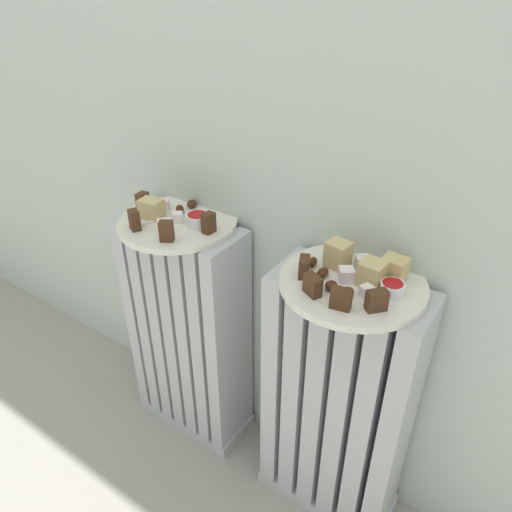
# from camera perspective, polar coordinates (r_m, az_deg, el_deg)

# --- Properties ---
(radiator_left) EXTENTS (0.28, 0.13, 0.56)m
(radiator_left) POSITION_cam_1_polar(r_m,az_deg,el_deg) (1.13, -8.05, -9.19)
(radiator_left) COLOR #B2B2B7
(radiator_left) RESTS_ON ground_plane
(radiator_right) EXTENTS (0.28, 0.13, 0.56)m
(radiator_right) POSITION_cam_1_polar(r_m,az_deg,el_deg) (0.98, 9.61, -17.33)
(radiator_right) COLOR #B2B2B7
(radiator_right) RESTS_ON ground_plane
(plate_left) EXTENTS (0.24, 0.24, 0.01)m
(plate_left) POSITION_cam_1_polar(r_m,az_deg,el_deg) (0.97, -9.32, 4.01)
(plate_left) COLOR silver
(plate_left) RESTS_ON radiator_left
(plate_right) EXTENTS (0.24, 0.24, 0.01)m
(plate_right) POSITION_cam_1_polar(r_m,az_deg,el_deg) (0.79, 11.46, -3.19)
(plate_right) COLOR silver
(plate_right) RESTS_ON radiator_right
(dark_cake_slice_left_0) EXTENTS (0.02, 0.03, 0.04)m
(dark_cake_slice_left_0) POSITION_cam_1_polar(r_m,az_deg,el_deg) (1.01, -13.40, 6.30)
(dark_cake_slice_left_0) COLOR #472B19
(dark_cake_slice_left_0) RESTS_ON plate_left
(dark_cake_slice_left_1) EXTENTS (0.03, 0.03, 0.04)m
(dark_cake_slice_left_1) POSITION_cam_1_polar(r_m,az_deg,el_deg) (0.94, -14.34, 4.18)
(dark_cake_slice_left_1) COLOR #472B19
(dark_cake_slice_left_1) RESTS_ON plate_left
(dark_cake_slice_left_2) EXTENTS (0.03, 0.03, 0.04)m
(dark_cake_slice_left_2) POSITION_cam_1_polar(r_m,az_deg,el_deg) (0.89, -10.67, 2.94)
(dark_cake_slice_left_2) COLOR #472B19
(dark_cake_slice_left_2) RESTS_ON plate_left
(dark_cake_slice_left_3) EXTENTS (0.02, 0.03, 0.04)m
(dark_cake_slice_left_3) POSITION_cam_1_polar(r_m,az_deg,el_deg) (0.90, -5.70, 3.95)
(dark_cake_slice_left_3) COLOR #472B19
(dark_cake_slice_left_3) RESTS_ON plate_left
(marble_cake_slice_left_0) EXTENTS (0.05, 0.04, 0.04)m
(marble_cake_slice_left_0) POSITION_cam_1_polar(r_m,az_deg,el_deg) (0.98, -12.40, 5.56)
(marble_cake_slice_left_0) COLOR tan
(marble_cake_slice_left_0) RESTS_ON plate_left
(turkish_delight_left_0) EXTENTS (0.02, 0.02, 0.02)m
(turkish_delight_left_0) POSITION_cam_1_polar(r_m,az_deg,el_deg) (1.01, -11.04, 6.03)
(turkish_delight_left_0) COLOR white
(turkish_delight_left_0) RESTS_ON plate_left
(turkish_delight_left_1) EXTENTS (0.03, 0.03, 0.02)m
(turkish_delight_left_1) POSITION_cam_1_polar(r_m,az_deg,el_deg) (0.92, -10.92, 3.53)
(turkish_delight_left_1) COLOR white
(turkish_delight_left_1) RESTS_ON plate_left
(turkish_delight_left_2) EXTENTS (0.03, 0.03, 0.02)m
(turkish_delight_left_2) POSITION_cam_1_polar(r_m,az_deg,el_deg) (0.96, -9.34, 4.61)
(turkish_delight_left_2) COLOR white
(turkish_delight_left_2) RESTS_ON plate_left
(medjool_date_left_0) EXTENTS (0.03, 0.03, 0.02)m
(medjool_date_left_0) POSITION_cam_1_polar(r_m,az_deg,el_deg) (1.01, -7.70, 6.21)
(medjool_date_left_0) COLOR #3D1E0F
(medjool_date_left_0) RESTS_ON plate_left
(medjool_date_left_1) EXTENTS (0.03, 0.03, 0.02)m
(medjool_date_left_1) POSITION_cam_1_polar(r_m,az_deg,el_deg) (0.99, -9.10, 5.59)
(medjool_date_left_1) COLOR #3D1E0F
(medjool_date_left_1) RESTS_ON plate_left
(jam_bowl_left) EXTENTS (0.05, 0.05, 0.02)m
(jam_bowl_left) POSITION_cam_1_polar(r_m,az_deg,el_deg) (0.93, -7.00, 4.39)
(jam_bowl_left) COLOR white
(jam_bowl_left) RESTS_ON plate_left
(dark_cake_slice_right_0) EXTENTS (0.03, 0.04, 0.03)m
(dark_cake_slice_right_0) POSITION_cam_1_polar(r_m,az_deg,el_deg) (0.78, 5.79, -1.31)
(dark_cake_slice_right_0) COLOR #472B19
(dark_cake_slice_right_0) RESTS_ON plate_right
(dark_cake_slice_right_1) EXTENTS (0.04, 0.03, 0.03)m
(dark_cake_slice_right_1) POSITION_cam_1_polar(r_m,az_deg,el_deg) (0.74, 6.79, -3.47)
(dark_cake_slice_right_1) COLOR #472B19
(dark_cake_slice_right_1) RESTS_ON plate_right
(dark_cake_slice_right_2) EXTENTS (0.03, 0.02, 0.03)m
(dark_cake_slice_right_2) POSITION_cam_1_polar(r_m,az_deg,el_deg) (0.71, 10.13, -5.05)
(dark_cake_slice_right_2) COLOR #472B19
(dark_cake_slice_right_2) RESTS_ON plate_right
(dark_cake_slice_right_3) EXTENTS (0.03, 0.03, 0.03)m
(dark_cake_slice_right_3) POSITION_cam_1_polar(r_m,az_deg,el_deg) (0.72, 14.24, -5.17)
(dark_cake_slice_right_3) COLOR #472B19
(dark_cake_slice_right_3) RESTS_ON plate_right
(marble_cake_slice_right_0) EXTENTS (0.04, 0.04, 0.04)m
(marble_cake_slice_right_0) POSITION_cam_1_polar(r_m,az_deg,el_deg) (0.79, 16.19, -1.50)
(marble_cake_slice_right_0) COLOR tan
(marble_cake_slice_right_0) RESTS_ON plate_right
(marble_cake_slice_right_1) EXTENTS (0.04, 0.04, 0.05)m
(marble_cake_slice_right_1) POSITION_cam_1_polar(r_m,az_deg,el_deg) (0.81, 9.79, 0.18)
(marble_cake_slice_right_1) COLOR tan
(marble_cake_slice_right_1) RESTS_ON plate_right
(marble_cake_slice_right_2) EXTENTS (0.04, 0.04, 0.04)m
(marble_cake_slice_right_2) POSITION_cam_1_polar(r_m,az_deg,el_deg) (0.77, 13.72, -2.05)
(marble_cake_slice_right_2) COLOR tan
(marble_cake_slice_right_2) RESTS_ON plate_right
(turkish_delight_right_0) EXTENTS (0.03, 0.03, 0.02)m
(turkish_delight_right_0) POSITION_cam_1_polar(r_m,az_deg,el_deg) (0.78, 10.74, -2.21)
(turkish_delight_right_0) COLOR white
(turkish_delight_right_0) RESTS_ON plate_right
(turkish_delight_right_1) EXTENTS (0.03, 0.03, 0.02)m
(turkish_delight_right_1) POSITION_cam_1_polar(r_m,az_deg,el_deg) (0.81, 12.62, -0.79)
(turkish_delight_right_1) COLOR white
(turkish_delight_right_1) RESTS_ON plate_right
(turkish_delight_right_2) EXTENTS (0.02, 0.02, 0.02)m
(turkish_delight_right_2) POSITION_cam_1_polar(r_m,az_deg,el_deg) (0.75, 13.12, -4.16)
(turkish_delight_right_2) COLOR white
(turkish_delight_right_2) RESTS_ON plate_right
(medjool_date_right_0) EXTENTS (0.02, 0.03, 0.01)m
(medjool_date_right_0) POSITION_cam_1_polar(r_m,az_deg,el_deg) (0.75, 8.99, -3.52)
(medjool_date_right_0) COLOR #3D1E0F
(medjool_date_right_0) RESTS_ON plate_right
(medjool_date_right_1) EXTENTS (0.03, 0.03, 0.01)m
(medjool_date_right_1) POSITION_cam_1_polar(r_m,az_deg,el_deg) (0.75, 10.77, -4.25)
(medjool_date_right_1) COLOR #3D1E0F
(medjool_date_right_1) RESTS_ON plate_right
(medjool_date_right_2) EXTENTS (0.02, 0.03, 0.02)m
(medjool_date_right_2) POSITION_cam_1_polar(r_m,az_deg,el_deg) (0.81, 6.78, -0.72)
(medjool_date_right_2) COLOR #3D1E0F
(medjool_date_right_2) RESTS_ON plate_right
(medjool_date_right_3) EXTENTS (0.02, 0.03, 0.01)m
(medjool_date_right_3) POSITION_cam_1_polar(r_m,az_deg,el_deg) (0.78, 8.01, -1.99)
(medjool_date_right_3) COLOR #3D1E0F
(medjool_date_right_3) RESTS_ON plate_right
(jam_bowl_right) EXTENTS (0.04, 0.04, 0.02)m
(jam_bowl_right) POSITION_cam_1_polar(r_m,az_deg,el_deg) (0.76, 15.96, -3.69)
(jam_bowl_right) COLOR white
(jam_bowl_right) RESTS_ON plate_right
(fork) EXTENTS (0.06, 0.10, 0.00)m
(fork) POSITION_cam_1_polar(r_m,az_deg,el_deg) (0.97, -11.08, 4.39)
(fork) COLOR silver
(fork) RESTS_ON plate_left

